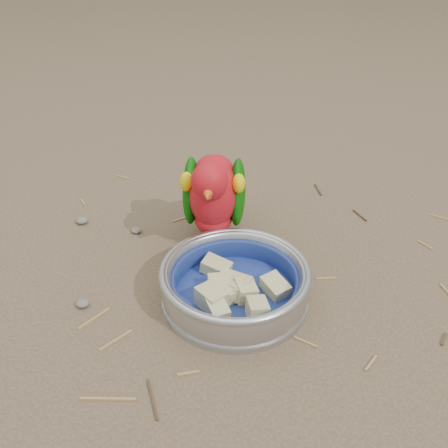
# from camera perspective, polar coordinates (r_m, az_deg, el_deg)

# --- Properties ---
(ground) EXTENTS (60.00, 60.00, 0.00)m
(ground) POSITION_cam_1_polar(r_m,az_deg,el_deg) (0.75, 2.87, -10.67)
(ground) COLOR brown
(food_bowl) EXTENTS (0.22, 0.22, 0.02)m
(food_bowl) POSITION_cam_1_polar(r_m,az_deg,el_deg) (0.77, 1.24, -8.25)
(food_bowl) COLOR #B2B2BA
(food_bowl) RESTS_ON ground
(bowl_wall) EXTENTS (0.22, 0.22, 0.04)m
(bowl_wall) POSITION_cam_1_polar(r_m,az_deg,el_deg) (0.75, 1.27, -6.52)
(bowl_wall) COLOR #B2B2BA
(bowl_wall) RESTS_ON food_bowl
(fruit_wedges) EXTENTS (0.13, 0.13, 0.03)m
(fruit_wedges) POSITION_cam_1_polar(r_m,az_deg,el_deg) (0.75, 1.26, -6.93)
(fruit_wedges) COLOR #CFBE83
(fruit_wedges) RESTS_ON food_bowl
(lory_parrot) EXTENTS (0.12, 0.23, 0.18)m
(lory_parrot) POSITION_cam_1_polar(r_m,az_deg,el_deg) (0.84, -1.22, 2.54)
(lory_parrot) COLOR red
(lory_parrot) RESTS_ON ground
(ground_debris) EXTENTS (0.90, 0.80, 0.01)m
(ground_debris) POSITION_cam_1_polar(r_m,az_deg,el_deg) (0.78, 2.98, -8.29)
(ground_debris) COLOR #A8814A
(ground_debris) RESTS_ON ground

